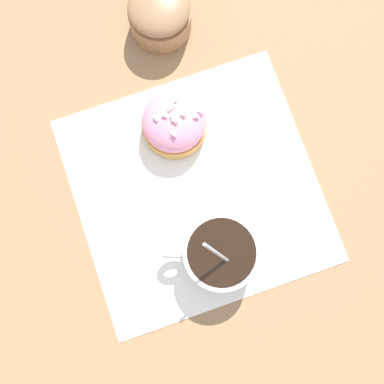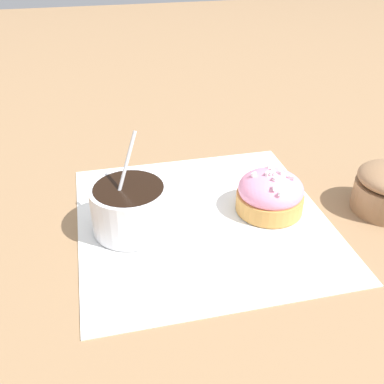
# 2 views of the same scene
# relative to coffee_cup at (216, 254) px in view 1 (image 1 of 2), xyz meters

# --- Properties ---
(ground_plane) EXTENTS (3.00, 3.00, 0.00)m
(ground_plane) POSITION_rel_coffee_cup_xyz_m (-0.09, 0.01, -0.03)
(ground_plane) COLOR #93704C
(paper_napkin) EXTENTS (0.30, 0.31, 0.00)m
(paper_napkin) POSITION_rel_coffee_cup_xyz_m (-0.09, 0.01, -0.03)
(paper_napkin) COLOR white
(paper_napkin) RESTS_ON ground_plane
(coffee_cup) EXTENTS (0.09, 0.11, 0.12)m
(coffee_cup) POSITION_rel_coffee_cup_xyz_m (0.00, 0.00, 0.00)
(coffee_cup) COLOR white
(coffee_cup) RESTS_ON paper_napkin
(frosted_pastry) EXTENTS (0.08, 0.08, 0.06)m
(frosted_pastry) POSITION_rel_coffee_cup_xyz_m (-0.17, 0.01, -0.01)
(frosted_pastry) COLOR #D19347
(frosted_pastry) RESTS_ON paper_napkin
(sugar_bowl) EXTENTS (0.08, 0.08, 0.06)m
(sugar_bowl) POSITION_rel_coffee_cup_xyz_m (-0.32, 0.03, -0.00)
(sugar_bowl) COLOR #99704C
(sugar_bowl) RESTS_ON ground_plane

